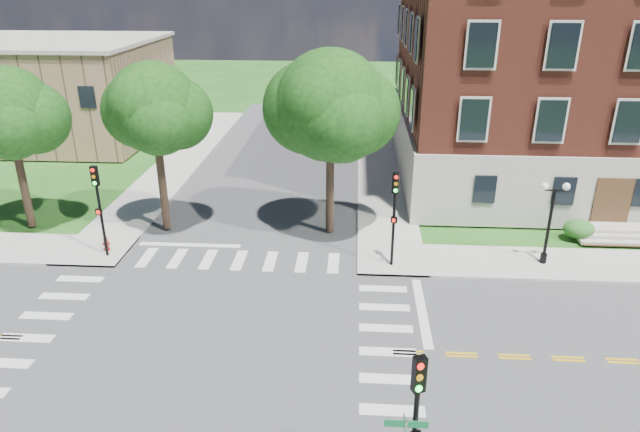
# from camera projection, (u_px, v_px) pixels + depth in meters

# --- Properties ---
(ground) EXTENTS (160.00, 160.00, 0.00)m
(ground) POSITION_uv_depth(u_px,v_px,m) (204.00, 345.00, 22.35)
(ground) COLOR #1C5217
(ground) RESTS_ON ground
(road_ew) EXTENTS (90.00, 12.00, 0.01)m
(road_ew) POSITION_uv_depth(u_px,v_px,m) (204.00, 345.00, 22.35)
(road_ew) COLOR #3D3D3F
(road_ew) RESTS_ON ground
(road_ns) EXTENTS (12.00, 90.00, 0.01)m
(road_ns) POSITION_uv_depth(u_px,v_px,m) (204.00, 345.00, 22.35)
(road_ns) COLOR #3D3D3F
(road_ns) RESTS_ON ground
(sidewalk_ne) EXTENTS (34.00, 34.00, 0.12)m
(sidewalk_ne) POSITION_uv_depth(u_px,v_px,m) (508.00, 207.00, 35.55)
(sidewalk_ne) COLOR #9E9B93
(sidewalk_ne) RESTS_ON ground
(sidewalk_nw) EXTENTS (34.00, 34.00, 0.12)m
(sidewalk_nw) POSITION_uv_depth(u_px,v_px,m) (32.00, 195.00, 37.36)
(sidewalk_nw) COLOR #9E9B93
(sidewalk_nw) RESTS_ON ground
(crosswalk_east) EXTENTS (2.20, 10.20, 0.02)m
(crosswalk_east) POSITION_uv_depth(u_px,v_px,m) (388.00, 352.00, 21.93)
(crosswalk_east) COLOR silver
(crosswalk_east) RESTS_ON ground
(stop_bar_east) EXTENTS (0.40, 5.50, 0.00)m
(stop_bar_east) POSITION_uv_depth(u_px,v_px,m) (422.00, 311.00, 24.59)
(stop_bar_east) COLOR silver
(stop_bar_east) RESTS_ON ground
(main_building) EXTENTS (30.60, 22.40, 16.50)m
(main_building) POSITION_uv_depth(u_px,v_px,m) (632.00, 57.00, 37.89)
(main_building) COLOR #B5ADA0
(main_building) RESTS_ON ground
(secondary_building) EXTENTS (20.40, 15.40, 8.30)m
(secondary_building) POSITION_uv_depth(u_px,v_px,m) (37.00, 89.00, 49.54)
(secondary_building) COLOR #8A6B4C
(secondary_building) RESTS_ON ground
(tree_b) EXTENTS (4.86, 4.86, 9.00)m
(tree_b) POSITION_uv_depth(u_px,v_px,m) (8.00, 113.00, 30.16)
(tree_b) COLOR #312518
(tree_b) RESTS_ON ground
(tree_c) EXTENTS (4.80, 4.80, 9.29)m
(tree_c) POSITION_uv_depth(u_px,v_px,m) (154.00, 108.00, 29.74)
(tree_c) COLOR #312518
(tree_c) RESTS_ON ground
(tree_d) EXTENTS (5.83, 5.83, 9.99)m
(tree_d) POSITION_uv_depth(u_px,v_px,m) (331.00, 106.00, 29.30)
(tree_d) COLOR #312518
(tree_d) RESTS_ON ground
(traffic_signal_se) EXTENTS (0.38, 0.45, 4.80)m
(traffic_signal_se) POSITION_uv_depth(u_px,v_px,m) (416.00, 414.00, 14.35)
(traffic_signal_se) COLOR black
(traffic_signal_se) RESTS_ON ground
(traffic_signal_ne) EXTENTS (0.37, 0.44, 4.80)m
(traffic_signal_ne) POSITION_uv_depth(u_px,v_px,m) (394.00, 208.00, 27.10)
(traffic_signal_ne) COLOR black
(traffic_signal_ne) RESTS_ON ground
(traffic_signal_nw) EXTENTS (0.34, 0.38, 4.80)m
(traffic_signal_nw) POSITION_uv_depth(u_px,v_px,m) (98.00, 200.00, 28.04)
(traffic_signal_nw) COLOR black
(traffic_signal_nw) RESTS_ON ground
(twin_lamp_west) EXTENTS (1.36, 0.36, 4.23)m
(twin_lamp_west) POSITION_uv_depth(u_px,v_px,m) (550.00, 218.00, 27.58)
(twin_lamp_west) COLOR black
(twin_lamp_west) RESTS_ON ground
(fire_hydrant) EXTENTS (0.35, 0.35, 0.75)m
(fire_hydrant) POSITION_uv_depth(u_px,v_px,m) (106.00, 244.00, 29.66)
(fire_hydrant) COLOR maroon
(fire_hydrant) RESTS_ON ground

